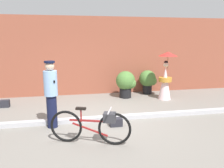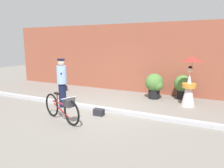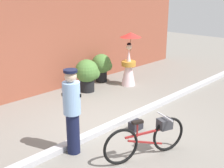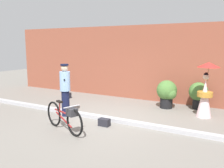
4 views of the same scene
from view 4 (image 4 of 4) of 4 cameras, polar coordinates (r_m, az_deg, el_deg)
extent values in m
plane|color=gray|center=(7.69, -1.84, -8.51)|extent=(30.00, 30.00, 0.00)
cube|color=brown|center=(10.45, 7.81, 5.01)|extent=(14.00, 0.40, 3.17)
cube|color=#B2B2B7|center=(7.68, -1.84, -8.09)|extent=(14.00, 0.20, 0.12)
torus|color=black|center=(6.36, -8.89, -9.05)|extent=(0.70, 0.29, 0.73)
torus|color=black|center=(7.26, -13.60, -6.88)|extent=(0.70, 0.29, 0.73)
cube|color=maroon|center=(6.76, -11.45, -6.63)|extent=(0.87, 0.33, 0.04)
cube|color=maroon|center=(6.81, -11.39, -8.26)|extent=(0.76, 0.29, 0.29)
cylinder|color=maroon|center=(6.89, -12.31, -5.33)|extent=(0.03, 0.03, 0.30)
cube|color=black|center=(6.85, -12.35, -4.10)|extent=(0.24, 0.16, 0.05)
cylinder|color=silver|center=(6.33, -9.52, -5.28)|extent=(0.19, 0.46, 0.03)
cube|color=#333338|center=(6.37, -9.48, -6.60)|extent=(0.32, 0.29, 0.20)
cylinder|color=#141938|center=(8.16, -10.94, -4.52)|extent=(0.26, 0.26, 0.85)
cylinder|color=#8CB2E0|center=(8.02, -11.10, 0.66)|extent=(0.34, 0.34, 0.64)
sphere|color=#D8B293|center=(7.97, -11.20, 3.75)|extent=(0.23, 0.23, 0.23)
cylinder|color=black|center=(7.96, -11.22, 4.50)|extent=(0.27, 0.27, 0.05)
cube|color=black|center=(8.01, -11.12, 1.11)|extent=(0.25, 0.33, 0.06)
cone|color=silver|center=(8.40, 21.11, -3.25)|extent=(0.48, 0.48, 1.23)
cylinder|color=#C1842D|center=(8.37, 21.17, -2.26)|extent=(0.49, 0.49, 0.16)
sphere|color=beige|center=(8.28, 21.40, 1.60)|extent=(0.20, 0.20, 0.20)
sphere|color=black|center=(8.27, 21.43, 2.07)|extent=(0.15, 0.15, 0.15)
cylinder|color=olive|center=(8.25, 21.83, 2.36)|extent=(0.02, 0.02, 0.55)
cone|color=red|center=(8.22, 21.95, 4.26)|extent=(0.71, 0.71, 0.16)
cylinder|color=black|center=(9.48, 19.67, -4.46)|extent=(0.38, 0.38, 0.37)
sphere|color=#4C7A38|center=(9.38, 19.83, -1.71)|extent=(0.69, 0.69, 0.69)
sphere|color=#4C7A38|center=(9.27, 20.75, -2.44)|extent=(0.38, 0.38, 0.38)
cylinder|color=black|center=(9.28, 12.73, -4.41)|extent=(0.46, 0.46, 0.38)
sphere|color=#4C7A38|center=(9.18, 12.84, -1.45)|extent=(0.75, 0.75, 0.75)
sphere|color=#4C7A38|center=(9.04, 13.76, -2.25)|extent=(0.41, 0.41, 0.41)
cube|color=#26262D|center=(7.13, -1.86, -9.07)|extent=(0.33, 0.20, 0.21)
cube|color=black|center=(7.06, -2.11, -8.79)|extent=(0.28, 0.07, 0.08)
cube|color=#26262D|center=(10.88, -10.50, -2.66)|extent=(0.29, 0.20, 0.25)
cube|color=black|center=(10.82, -10.71, -2.39)|extent=(0.25, 0.07, 0.09)
camera|label=1|loc=(4.69, -58.47, 3.76)|focal=36.48mm
camera|label=2|loc=(0.32, -19.81, -10.04)|focal=34.01mm
camera|label=3|loc=(8.53, -49.17, 11.42)|focal=46.54mm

